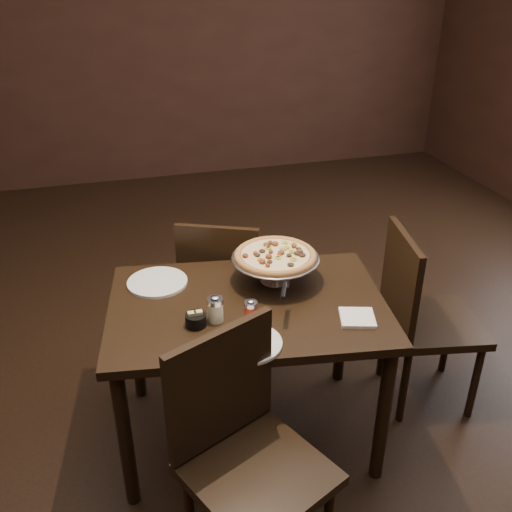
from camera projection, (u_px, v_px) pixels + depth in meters
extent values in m
cube|color=black|center=(250.00, 417.00, 2.77)|extent=(6.00, 7.00, 0.02)
cube|color=black|center=(146.00, 28.00, 5.10)|extent=(6.00, 0.02, 2.80)
cube|color=black|center=(248.00, 307.00, 2.36)|extent=(1.24, 0.92, 0.04)
cylinder|color=black|center=(125.00, 439.00, 2.18)|extent=(0.06, 0.06, 0.67)
cylinder|color=black|center=(383.00, 415.00, 2.30)|extent=(0.06, 0.06, 0.67)
cylinder|color=black|center=(135.00, 340.00, 2.75)|extent=(0.06, 0.06, 0.67)
cylinder|color=black|center=(342.00, 324.00, 2.86)|extent=(0.06, 0.06, 0.67)
cylinder|color=#AFAEB5|center=(275.00, 281.00, 2.50)|extent=(0.13, 0.13, 0.01)
cylinder|color=#AFAEB5|center=(275.00, 270.00, 2.47)|extent=(0.03, 0.03, 0.10)
cylinder|color=#AFAEB5|center=(275.00, 259.00, 2.45)|extent=(0.09, 0.09, 0.01)
cylinder|color=gray|center=(275.00, 258.00, 2.44)|extent=(0.37, 0.37, 0.01)
torus|color=gray|center=(275.00, 258.00, 2.44)|extent=(0.38, 0.38, 0.01)
cylinder|color=#9C5A2E|center=(275.00, 256.00, 2.44)|extent=(0.34, 0.34, 0.01)
torus|color=#9C5A2E|center=(275.00, 256.00, 2.44)|extent=(0.35, 0.35, 0.03)
cylinder|color=#DBB578|center=(275.00, 255.00, 2.44)|extent=(0.29, 0.29, 0.01)
cylinder|color=beige|center=(216.00, 312.00, 2.22)|extent=(0.06, 0.06, 0.08)
cylinder|color=#AFAEB5|center=(215.00, 301.00, 2.19)|extent=(0.06, 0.06, 0.02)
ellipsoid|color=#AFAEB5|center=(215.00, 297.00, 2.18)|extent=(0.03, 0.03, 0.01)
cylinder|color=maroon|center=(251.00, 313.00, 2.22)|extent=(0.05, 0.05, 0.07)
cylinder|color=#AFAEB5|center=(251.00, 304.00, 2.20)|extent=(0.05, 0.05, 0.02)
ellipsoid|color=#AFAEB5|center=(251.00, 301.00, 2.20)|extent=(0.03, 0.03, 0.01)
cylinder|color=black|center=(196.00, 320.00, 2.19)|extent=(0.08, 0.08, 0.05)
cube|color=#C8BC73|center=(192.00, 318.00, 2.18)|extent=(0.03, 0.02, 0.05)
cube|color=#C8BC73|center=(199.00, 317.00, 2.19)|extent=(0.03, 0.02, 0.05)
cube|color=white|center=(357.00, 318.00, 2.24)|extent=(0.17, 0.17, 0.01)
cylinder|color=white|center=(157.00, 282.00, 2.48)|extent=(0.26, 0.26, 0.01)
cylinder|color=white|center=(248.00, 343.00, 2.09)|extent=(0.25, 0.25, 0.01)
cone|color=#AFAEB5|center=(284.00, 291.00, 2.19)|extent=(0.15, 0.15, 0.00)
cylinder|color=black|center=(284.00, 291.00, 2.19)|extent=(0.06, 0.12, 0.02)
cube|color=black|center=(226.00, 289.00, 3.02)|extent=(0.53, 0.53, 0.04)
cube|color=black|center=(218.00, 266.00, 2.74)|extent=(0.38, 0.19, 0.42)
cylinder|color=black|center=(261.00, 309.00, 3.24)|extent=(0.03, 0.03, 0.39)
cylinder|color=black|center=(205.00, 305.00, 3.28)|extent=(0.03, 0.03, 0.39)
cylinder|color=black|center=(252.00, 344.00, 2.95)|extent=(0.03, 0.03, 0.39)
cylinder|color=black|center=(191.00, 338.00, 3.00)|extent=(0.03, 0.03, 0.39)
cube|color=black|center=(258.00, 475.00, 1.91)|extent=(0.57, 0.57, 0.04)
cube|color=black|center=(221.00, 386.00, 1.92)|extent=(0.40, 0.21, 0.45)
cylinder|color=black|center=(263.00, 465.00, 2.23)|extent=(0.04, 0.04, 0.42)
cube|color=black|center=(434.00, 323.00, 2.70)|extent=(0.49, 0.49, 0.04)
cube|color=black|center=(401.00, 279.00, 2.57)|extent=(0.11, 0.42, 0.44)
cylinder|color=black|center=(475.00, 382.00, 2.67)|extent=(0.04, 0.04, 0.41)
cylinder|color=black|center=(447.00, 339.00, 2.97)|extent=(0.04, 0.04, 0.41)
cylinder|color=black|center=(404.00, 386.00, 2.65)|extent=(0.04, 0.04, 0.41)
cylinder|color=black|center=(383.00, 342.00, 2.95)|extent=(0.04, 0.04, 0.41)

